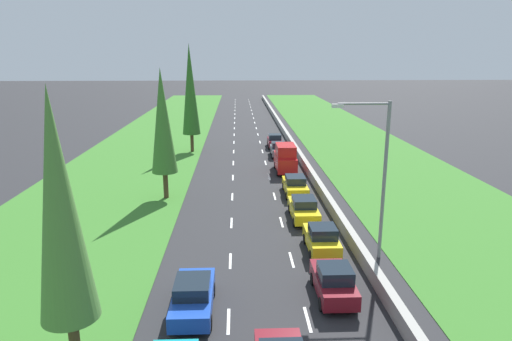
# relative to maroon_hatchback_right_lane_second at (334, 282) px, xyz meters

# --- Properties ---
(ground_plane) EXTENTS (300.00, 300.00, 0.00)m
(ground_plane) POSITION_rel_maroon_hatchback_right_lane_second_xyz_m (-3.26, 43.18, -0.84)
(ground_plane) COLOR #28282B
(ground_plane) RESTS_ON ground
(grass_verge_left) EXTENTS (14.00, 140.00, 0.04)m
(grass_verge_left) POSITION_rel_maroon_hatchback_right_lane_second_xyz_m (-15.91, 43.18, -0.82)
(grass_verge_left) COLOR #387528
(grass_verge_left) RESTS_ON ground
(grass_verge_right) EXTENTS (14.00, 140.00, 0.04)m
(grass_verge_right) POSITION_rel_maroon_hatchback_right_lane_second_xyz_m (11.09, 43.18, -0.82)
(grass_verge_right) COLOR #387528
(grass_verge_right) RESTS_ON ground
(median_barrier) EXTENTS (0.44, 120.00, 0.85)m
(median_barrier) POSITION_rel_maroon_hatchback_right_lane_second_xyz_m (2.44, 43.18, -0.41)
(median_barrier) COLOR #9E9B93
(median_barrier) RESTS_ON ground
(lane_markings) EXTENTS (3.64, 116.00, 0.01)m
(lane_markings) POSITION_rel_maroon_hatchback_right_lane_second_xyz_m (-3.26, 43.18, -0.83)
(lane_markings) COLOR white
(lane_markings) RESTS_ON ground
(maroon_hatchback_right_lane_second) EXTENTS (1.74, 3.90, 1.72)m
(maroon_hatchback_right_lane_second) POSITION_rel_maroon_hatchback_right_lane_second_xyz_m (0.00, 0.00, 0.00)
(maroon_hatchback_right_lane_second) COLOR maroon
(maroon_hatchback_right_lane_second) RESTS_ON ground
(yellow_hatchback_right_lane) EXTENTS (1.74, 3.90, 1.72)m
(yellow_hatchback_right_lane) POSITION_rel_maroon_hatchback_right_lane_second_xyz_m (0.37, 5.16, 0.00)
(yellow_hatchback_right_lane) COLOR yellow
(yellow_hatchback_right_lane) RESTS_ON ground
(yellow_sedan_right_lane) EXTENTS (1.82, 4.50, 1.64)m
(yellow_sedan_right_lane) POSITION_rel_maroon_hatchback_right_lane_second_xyz_m (0.10, 10.71, -0.02)
(yellow_sedan_right_lane) COLOR yellow
(yellow_sedan_right_lane) RESTS_ON ground
(yellow_sedan_right_lane_fifth) EXTENTS (1.82, 4.50, 1.64)m
(yellow_sedan_right_lane_fifth) POSITION_rel_maroon_hatchback_right_lane_second_xyz_m (0.24, 16.58, -0.02)
(yellow_sedan_right_lane_fifth) COLOR yellow
(yellow_sedan_right_lane_fifth) RESTS_ON ground
(blue_sedan_left_lane) EXTENTS (1.82, 4.50, 1.64)m
(blue_sedan_left_lane) POSITION_rel_maroon_hatchback_right_lane_second_xyz_m (-6.61, -0.98, -0.02)
(blue_sedan_left_lane) COLOR #1E47B7
(blue_sedan_left_lane) RESTS_ON ground
(red_van_right_lane) EXTENTS (1.96, 4.90, 2.82)m
(red_van_right_lane) POSITION_rel_maroon_hatchback_right_lane_second_xyz_m (0.21, 24.14, 0.56)
(red_van_right_lane) COLOR red
(red_van_right_lane) RESTS_ON ground
(grey_hatchback_right_lane) EXTENTS (1.74, 3.90, 1.72)m
(grey_hatchback_right_lane) POSITION_rel_maroon_hatchback_right_lane_second_xyz_m (0.16, 31.32, 0.00)
(grey_hatchback_right_lane) COLOR slate
(grey_hatchback_right_lane) RESTS_ON ground
(maroon_hatchback_right_lane_eighth) EXTENTS (1.74, 3.90, 1.72)m
(maroon_hatchback_right_lane_eighth) POSITION_rel_maroon_hatchback_right_lane_second_xyz_m (0.16, 36.55, 0.00)
(maroon_hatchback_right_lane_eighth) COLOR maroon
(maroon_hatchback_right_lane_eighth) RESTS_ON ground
(poplar_tree_nearest) EXTENTS (2.06, 2.06, 10.51)m
(poplar_tree_nearest) POSITION_rel_maroon_hatchback_right_lane_second_xyz_m (-10.58, -4.67, 5.47)
(poplar_tree_nearest) COLOR #4C3823
(poplar_tree_nearest) RESTS_ON ground
(poplar_tree_second) EXTENTS (2.06, 2.06, 10.48)m
(poplar_tree_second) POSITION_rel_maroon_hatchback_right_lane_second_xyz_m (-10.40, 16.10, 5.45)
(poplar_tree_second) COLOR #4C3823
(poplar_tree_second) RESTS_ON ground
(poplar_tree_third) EXTENTS (2.12, 2.12, 12.70)m
(poplar_tree_third) POSITION_rel_maroon_hatchback_right_lane_second_xyz_m (-10.01, 34.34, 6.57)
(poplar_tree_third) COLOR #4C3823
(poplar_tree_third) RESTS_ON ground
(street_light_mast) EXTENTS (3.20, 0.28, 9.00)m
(street_light_mast) POSITION_rel_maroon_hatchback_right_lane_second_xyz_m (3.23, 4.34, 4.40)
(street_light_mast) COLOR gray
(street_light_mast) RESTS_ON ground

